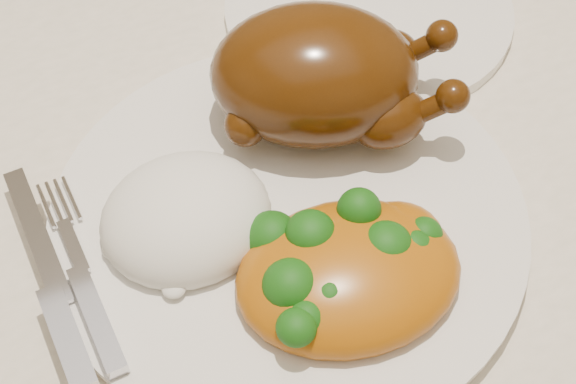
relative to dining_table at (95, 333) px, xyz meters
name	(u,v)px	position (x,y,z in m)	size (l,w,h in m)	color
dining_table	(95,333)	(0.00, 0.00, 0.00)	(1.60, 0.90, 0.76)	brown
tablecloth	(74,280)	(0.00, 0.00, 0.07)	(1.73, 1.03, 0.18)	white
dinner_plate	(288,217)	(0.14, -0.03, 0.11)	(0.30, 0.30, 0.01)	white
side_plate	(368,9)	(0.28, 0.13, 0.11)	(0.23, 0.23, 0.01)	white
roast_chicken	(321,75)	(0.19, 0.03, 0.16)	(0.18, 0.15, 0.09)	#4D2808
rice_mound	(186,218)	(0.08, -0.02, 0.13)	(0.11, 0.10, 0.06)	white
mac_and_cheese	(348,268)	(0.15, -0.09, 0.13)	(0.15, 0.12, 0.05)	#B0610B
cutlery	(71,295)	(0.00, -0.04, 0.12)	(0.04, 0.17, 0.01)	silver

